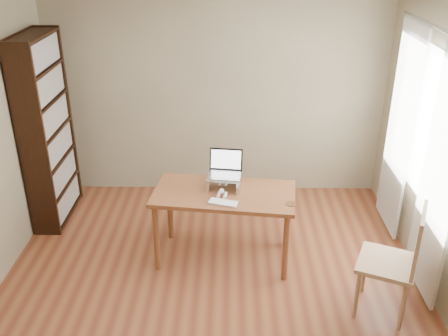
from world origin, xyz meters
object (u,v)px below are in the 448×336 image
desk (224,201)px  chair (398,256)px  bookshelf (47,131)px  keyboard (223,203)px  laptop (224,168)px  cat (224,181)px

desk → chair: size_ratio=1.37×
desk → chair: bearing=-20.7°
bookshelf → chair: (3.41, -1.58, -0.48)m
keyboard → laptop: bearing=105.3°
desk → chair: (1.46, -0.77, -0.08)m
cat → bookshelf: bearing=166.9°
bookshelf → keyboard: (1.94, -1.04, -0.29)m
desk → laptop: bearing=96.9°
keyboard → chair: (1.47, -0.55, -0.19)m
bookshelf → laptop: 2.06m
desk → keyboard: bearing=-84.3°
desk → keyboard: 0.25m
desk → laptop: 0.32m
keyboard → cat: size_ratio=0.63×
laptop → chair: (1.46, -0.90, -0.37)m
laptop → chair: laptop is taller
desk → cat: size_ratio=2.94×
keyboard → cat: (0.00, 0.33, 0.06)m
desk → cat: bearing=96.9°
cat → desk: bearing=-83.2°
desk → laptop: (0.00, 0.14, 0.29)m
keyboard → desk: bearing=104.9°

